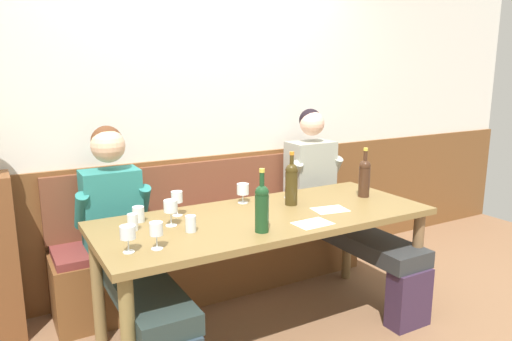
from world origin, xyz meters
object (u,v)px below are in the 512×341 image
Objects in this scene: wine_glass_mid_left at (171,207)px; wine_glass_center_rear at (156,230)px; person_left_seat at (126,239)px; wine_bottle_clear_water at (364,177)px; wall_bench at (219,252)px; water_tumbler_center at (133,222)px; person_center_right_seat at (336,202)px; wine_glass_center_front at (243,190)px; wine_glass_right_end at (177,198)px; dining_table at (266,228)px; water_tumbler_right at (138,214)px; wine_glass_left_end at (128,234)px; water_tumbler_left at (191,224)px; wine_bottle_amber_mid at (262,206)px; wine_glass_mid_right at (289,184)px; wine_bottle_green_tall at (291,183)px.

wine_glass_mid_left is 0.35m from wine_glass_center_rear.
person_left_seat is 3.74× the size of wine_bottle_clear_water.
water_tumbler_center is at bearing -143.45° from wall_bench.
person_center_right_seat is at bearing 19.69° from wine_glass_center_rear.
wine_glass_right_end is at bearing -174.01° from wine_glass_center_front.
dining_table is 0.76m from water_tumbler_right.
wine_glass_right_end is at bearing 0.16° from water_tumbler_right.
person_center_right_seat is 1.42m from wine_glass_mid_left.
water_tumbler_left is (0.37, 0.13, -0.05)m from wine_glass_left_end.
wall_bench is at bearing 79.31° from wine_bottle_amber_mid.
wine_glass_center_rear is at bearing -129.63° from wall_bench.
wine_glass_right_end is (-1.28, -0.09, 0.23)m from person_center_right_seat.
person_left_seat reaches higher than wine_glass_mid_right.
person_center_right_seat is 0.53m from wine_glass_mid_right.
wine_glass_right_end is (0.29, -0.09, 0.23)m from person_left_seat.
wine_glass_mid_left is at bearing 41.65° from wine_glass_left_end.
wine_glass_right_end is (0.28, 0.46, 0.01)m from wine_glass_center_rear.
wine_glass_center_rear is 0.99× the size of wine_glass_mid_right.
person_center_right_seat reaches higher than wine_glass_left_end.
water_tumbler_left is at bearing -167.60° from wine_bottle_green_tall.
wine_glass_mid_right is at bearing 20.61° from water_tumbler_left.
wine_bottle_clear_water is at bearing -8.35° from wine_bottle_green_tall.
wine_glass_mid_left is at bearing -169.30° from wine_glass_mid_right.
wine_bottle_green_tall is 0.56m from wine_bottle_amber_mid.
water_tumbler_right is 0.96× the size of water_tumbler_center.
wine_bottle_amber_mid is (-0.99, -0.59, 0.26)m from person_center_right_seat.
wine_bottle_clear_water reaches higher than wine_glass_right_end.
wine_bottle_green_tall reaches higher than wine_glass_center_rear.
wall_bench is at bearing 36.55° from water_tumbler_center.
wine_bottle_amber_mid is 2.69× the size of wine_glass_center_front.
wine_bottle_green_tall is 0.55m from wine_bottle_clear_water.
water_tumbler_center is (-0.77, -0.57, 0.52)m from wall_bench.
wine_bottle_clear_water is 3.63× the size of water_tumbler_center.
wine_glass_center_front is 0.91m from wine_glass_center_rear.
wine_glass_center_front is at bearing 161.18° from wine_bottle_clear_water.
wine_glass_left_end is at bearing -132.95° from wine_glass_right_end.
dining_table is at bearing 16.08° from wine_glass_center_rear.
person_left_seat is 0.97× the size of person_center_right_seat.
wall_bench is 1.14m from wine_bottle_amber_mid.
water_tumbler_center is (-0.21, 0.03, -0.06)m from wine_glass_mid_left.
person_left_seat is at bearing 168.85° from wine_bottle_clear_water.
wine_glass_center_rear is at bearing -95.34° from water_tumbler_right.
wall_bench is 0.87m from wine_glass_right_end.
wine_bottle_clear_water is 0.98× the size of wine_bottle_amber_mid.
wine_glass_right_end is 1.68× the size of water_tumbler_left.
water_tumbler_center is at bearing -171.76° from person_center_right_seat.
water_tumbler_right is (0.06, -0.09, 0.17)m from person_left_seat.
wine_glass_center_front is 0.97× the size of wine_glass_left_end.
wine_glass_center_front is (-0.81, -0.04, 0.21)m from person_center_right_seat.
wine_glass_mid_left is 0.22m from water_tumbler_center.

